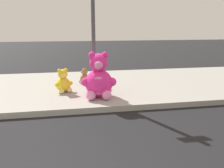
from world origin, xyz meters
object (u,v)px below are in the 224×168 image
(sign_pole, at_px, (93,33))
(plush_white, at_px, (97,78))
(plush_brown, at_px, (84,77))
(plush_yellow, at_px, (64,83))
(plush_pink_large, at_px, (99,79))

(sign_pole, height_order, plush_white, sign_pole)
(sign_pole, distance_m, plush_brown, 1.80)
(plush_white, bearing_deg, sign_pole, -103.47)
(plush_yellow, distance_m, plush_brown, 1.13)
(plush_white, xyz_separation_m, plush_brown, (-0.37, 0.46, -0.05))
(plush_pink_large, bearing_deg, sign_pole, 96.45)
(plush_pink_large, height_order, plush_brown, plush_pink_large)
(plush_white, bearing_deg, plush_pink_large, -93.10)
(plush_brown, bearing_deg, plush_white, -50.80)
(plush_white, distance_m, plush_yellow, 1.12)
(plush_brown, bearing_deg, plush_pink_large, -78.75)
(plush_pink_large, distance_m, plush_white, 1.14)
(sign_pole, height_order, plush_brown, sign_pole)
(sign_pole, height_order, plush_pink_large, sign_pole)
(sign_pole, xyz_separation_m, plush_pink_large, (0.07, -0.59, -1.21))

